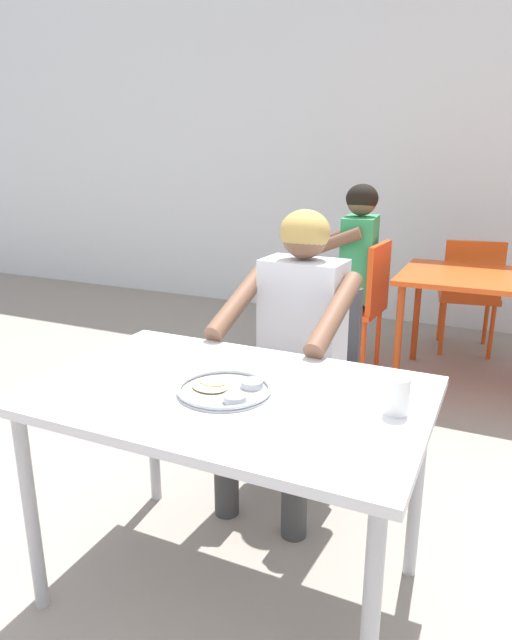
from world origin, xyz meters
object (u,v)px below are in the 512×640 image
Objects in this scene: chair_foreground at (312,367)px; table_background_red at (470,289)px; patron_background at (345,261)px; chair_red_far at (470,289)px; chair_red_left at (361,299)px; table_foreground at (230,412)px; diner_foreground at (294,332)px; drinking_cup at (397,395)px; thali_tray at (225,389)px.

chair_foreground is 1.02× the size of table_background_red.
chair_red_far is at bearing 40.02° from patron_background.
chair_red_left is 1.03× the size of chair_red_far.
table_foreground is at bearing -86.36° from chair_red_left.
table_foreground is 0.67m from diner_foreground.
diner_foreground is at bearing -103.98° from chair_red_far.
chair_red_far is at bearing 76.02° from diner_foreground.
table_background_red is at bearing 76.47° from table_foreground.
drinking_cup is 2.25m from patron_background.
diner_foreground is (-0.05, 0.66, 0.06)m from table_foreground.
table_background_red is at bearing 69.36° from diner_foreground.
chair_red_far is at bearing 80.22° from thali_tray.
thali_tray reaches higher than table_background_red.
chair_red_left is at bearing 93.49° from diner_foreground.
thali_tray is 0.23× the size of patron_background.
patron_background is (-0.75, -0.63, 0.25)m from chair_red_far.
drinking_cup is at bearing -89.87° from chair_red_far.
patron_background is at bearing 100.01° from chair_foreground.
diner_foreground is 1.43× the size of chair_red_far.
table_foreground is 0.51m from drinking_cup.
chair_foreground reaches higher than table_background_red.
chair_red_left reaches higher than chair_foreground.
chair_red_left is at bearing 94.48° from chair_foreground.
chair_red_far is at bearing 93.60° from table_background_red.
chair_foreground is (-0.53, 0.84, -0.30)m from drinking_cup.
drinking_cup is 0.12× the size of chair_red_left.
diner_foreground is (-0.04, 0.69, -0.03)m from thali_tray.
patron_background is (-0.22, 1.51, 0.02)m from diner_foreground.
table_foreground is 4.15× the size of thali_tray.
table_background_red is at bearing 76.57° from thali_tray.
diner_foreground is at bearing -86.51° from chair_red_left.
diner_foreground reaches higher than drinking_cup.
patron_background is (-0.26, 2.19, -0.01)m from thali_tray.
diner_foreground is at bearing -92.19° from chair_foreground.
drinking_cup is at bearing -90.88° from table_background_red.
chair_red_left is (-0.14, 2.17, -0.25)m from thali_tray.
chair_red_left is 0.71× the size of patron_background.
patron_background is (-0.13, 0.02, 0.24)m from chair_red_left.
diner_foreground is at bearing -110.64° from table_background_red.
chair_foreground is (-0.04, 0.89, -0.17)m from table_foreground.
table_background_red is (0.56, 1.29, 0.14)m from chair_foreground.
table_foreground is at bearing -174.23° from drinking_cup.
chair_red_left reaches higher than drinking_cup.
patron_background reaches higher than chair_foreground.
table_foreground is 1.40× the size of chair_foreground.
diner_foreground is (-0.01, -0.22, 0.23)m from chair_foreground.
patron_background is (-0.76, 2.12, -0.06)m from drinking_cup.
table_foreground is 11.18× the size of drinking_cup.
chair_red_left is 0.90m from chair_red_far.
chair_foreground is 1.42m from table_background_red.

